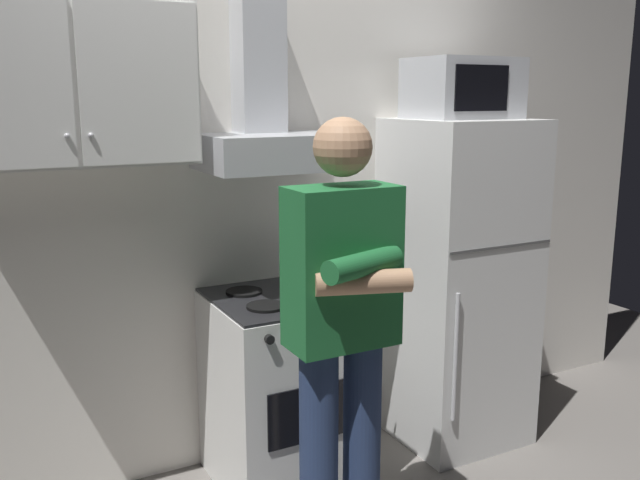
# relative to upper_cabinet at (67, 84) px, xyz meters

# --- Properties ---
(back_wall_tiled) EXTENTS (4.80, 0.10, 2.70)m
(back_wall_tiled) POSITION_rel_upper_cabinet_xyz_m (0.85, 0.23, -0.40)
(back_wall_tiled) COLOR silver
(back_wall_tiled) RESTS_ON ground_plane
(upper_cabinet) EXTENTS (0.90, 0.37, 0.60)m
(upper_cabinet) POSITION_rel_upper_cabinet_xyz_m (0.00, 0.00, 0.00)
(upper_cabinet) COLOR white
(stove_oven) EXTENTS (0.60, 0.62, 0.87)m
(stove_oven) POSITION_rel_upper_cabinet_xyz_m (0.80, -0.13, -1.32)
(stove_oven) COLOR white
(stove_oven) RESTS_ON ground_plane
(range_hood) EXTENTS (0.60, 0.44, 0.75)m
(range_hood) POSITION_rel_upper_cabinet_xyz_m (0.80, 0.00, -0.15)
(range_hood) COLOR #B7BABF
(refrigerator) EXTENTS (0.60, 0.62, 1.60)m
(refrigerator) POSITION_rel_upper_cabinet_xyz_m (1.75, -0.12, -0.95)
(refrigerator) COLOR silver
(refrigerator) RESTS_ON ground_plane
(microwave) EXTENTS (0.48, 0.37, 0.28)m
(microwave) POSITION_rel_upper_cabinet_xyz_m (1.75, -0.11, -0.01)
(microwave) COLOR #B7BABF
(microwave) RESTS_ON refrigerator
(person_standing) EXTENTS (0.38, 0.33, 1.64)m
(person_standing) POSITION_rel_upper_cabinet_xyz_m (0.75, -0.73, -0.85)
(person_standing) COLOR navy
(person_standing) RESTS_ON ground_plane
(cooking_pot) EXTENTS (0.31, 0.21, 0.09)m
(cooking_pot) POSITION_rel_upper_cabinet_xyz_m (0.93, -0.24, -0.83)
(cooking_pot) COLOR #B7BABF
(cooking_pot) RESTS_ON stove_oven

